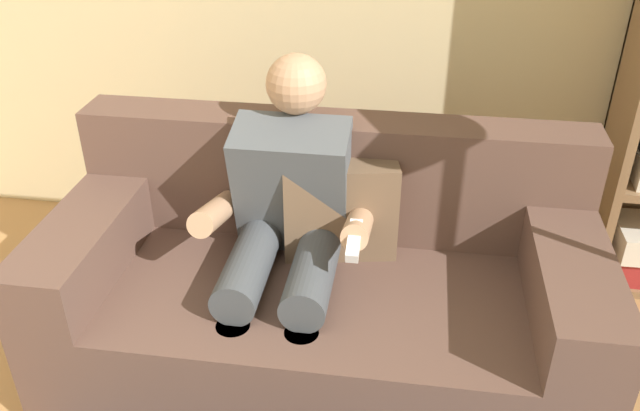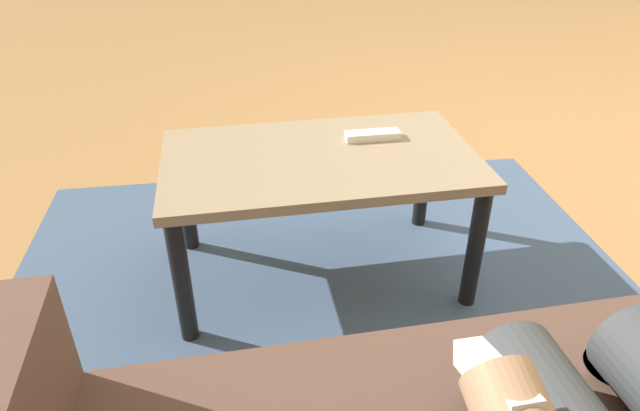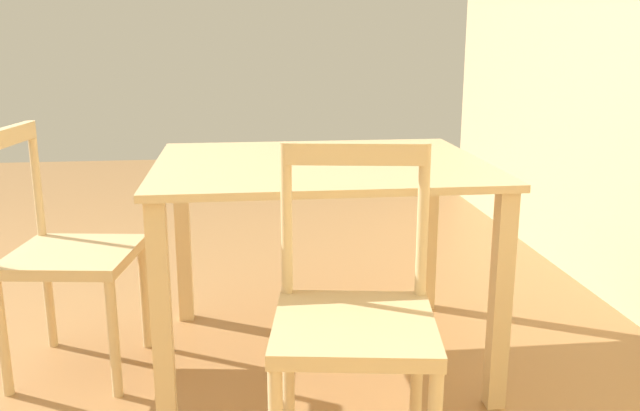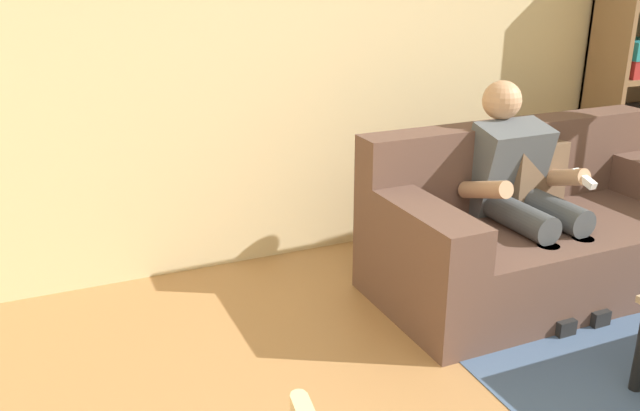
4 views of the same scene
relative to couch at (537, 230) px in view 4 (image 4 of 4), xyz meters
The scene contains 3 objects.
wall_back 1.77m from the couch, 138.85° to the left, with size 6.92×0.12×2.55m, color #D1BC8C.
couch is the anchor object (origin of this frame).
person_lounging 0.28m from the couch, behind, with size 0.59×0.88×1.10m.
Camera 4 is at (-1.32, -0.95, 1.70)m, focal length 37.67 mm.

